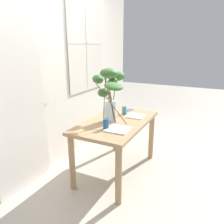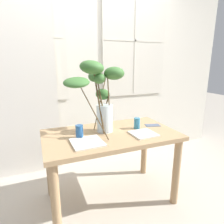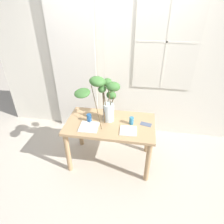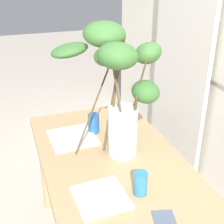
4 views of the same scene
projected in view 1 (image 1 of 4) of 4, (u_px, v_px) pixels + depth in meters
name	position (u px, v px, depth m)	size (l,w,h in m)	color
ground	(116.00, 171.00, 3.05)	(14.00, 14.00, 0.00)	#B7AD9E
back_wall_with_windows	(54.00, 69.00, 3.07)	(4.40, 0.14, 2.66)	silver
curtain_sheer_side	(15.00, 86.00, 2.39)	(0.77, 0.03, 2.46)	silver
dining_table	(117.00, 130.00, 2.87)	(1.26, 0.72, 0.73)	tan
vase_with_branches	(110.00, 91.00, 2.66)	(0.65, 0.58, 0.70)	silver
drinking_glass_blue_left	(106.00, 124.00, 2.55)	(0.07, 0.07, 0.12)	#235693
drinking_glass_blue_right	(124.00, 110.00, 3.09)	(0.06, 0.06, 0.11)	teal
plate_square_left	(118.00, 129.00, 2.54)	(0.26, 0.26, 0.01)	silver
plate_square_right	(135.00, 116.00, 3.00)	(0.22, 0.22, 0.01)	silver
napkin_folded	(129.00, 110.00, 3.29)	(0.16, 0.09, 0.00)	#4C566B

